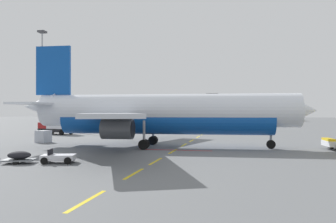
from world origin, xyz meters
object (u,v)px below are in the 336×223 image
apron_light_mast_near (42,67)px  airliner_foreground (161,113)px  uld_cargo_container (43,136)px  baggage_train (20,157)px  ground_power_truck (58,125)px

apron_light_mast_near → airliner_foreground: bearing=-43.5°
airliner_foreground → uld_cargo_container: airliner_foreground is taller
baggage_train → apron_light_mast_near: bearing=121.6°
uld_cargo_container → apron_light_mast_near: bearing=123.4°
ground_power_truck → apron_light_mast_near: apron_light_mast_near is taller
ground_power_truck → uld_cargo_container: (6.83, -15.02, -0.85)m
baggage_train → uld_cargo_container: uld_cargo_container is taller
airliner_foreground → apron_light_mast_near: bearing=136.5°
ground_power_truck → baggage_train: bearing=-63.9°
airliner_foreground → baggage_train: bearing=-119.3°
airliner_foreground → ground_power_truck: (-23.69, 17.32, -2.30)m
airliner_foreground → ground_power_truck: airliner_foreground is taller
airliner_foreground → uld_cargo_container: 17.30m
baggage_train → uld_cargo_container: 18.89m
airliner_foreground → ground_power_truck: size_ratio=4.74×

